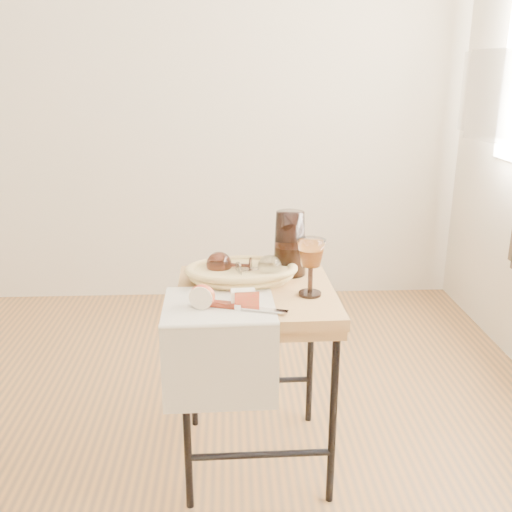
{
  "coord_description": "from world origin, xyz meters",
  "views": [
    {
      "loc": [
        0.48,
        -1.49,
        1.31
      ],
      "look_at": [
        0.56,
        0.2,
        0.76
      ],
      "focal_mm": 40.41,
      "sensor_mm": 36.0,
      "label": 1
    }
  ],
  "objects_px": {
    "goblet_lying_a": "(232,265)",
    "pitcher": "(290,243)",
    "apple_half": "(203,295)",
    "table_knife": "(242,306)",
    "goblet_lying_b": "(256,268)",
    "tea_towel": "(219,305)",
    "side_table": "(256,378)",
    "wine_goblet": "(311,267)",
    "bread_basket": "(241,274)"
  },
  "relations": [
    {
      "from": "side_table",
      "to": "bread_basket",
      "type": "xyz_separation_m",
      "value": [
        -0.04,
        0.08,
        0.34
      ]
    },
    {
      "from": "bread_basket",
      "to": "apple_half",
      "type": "distance_m",
      "value": 0.25
    },
    {
      "from": "side_table",
      "to": "pitcher",
      "type": "xyz_separation_m",
      "value": [
        0.12,
        0.15,
        0.43
      ]
    },
    {
      "from": "side_table",
      "to": "goblet_lying_b",
      "type": "distance_m",
      "value": 0.38
    },
    {
      "from": "bread_basket",
      "to": "goblet_lying_a",
      "type": "distance_m",
      "value": 0.04
    },
    {
      "from": "goblet_lying_a",
      "to": "pitcher",
      "type": "distance_m",
      "value": 0.21
    },
    {
      "from": "goblet_lying_b",
      "to": "apple_half",
      "type": "relative_size",
      "value": 1.76
    },
    {
      "from": "goblet_lying_a",
      "to": "pitcher",
      "type": "height_order",
      "value": "pitcher"
    },
    {
      "from": "goblet_lying_b",
      "to": "tea_towel",
      "type": "bearing_deg",
      "value": -138.65
    },
    {
      "from": "table_knife",
      "to": "bread_basket",
      "type": "bearing_deg",
      "value": 106.47
    },
    {
      "from": "bread_basket",
      "to": "wine_goblet",
      "type": "relative_size",
      "value": 1.8
    },
    {
      "from": "bread_basket",
      "to": "pitcher",
      "type": "height_order",
      "value": "pitcher"
    },
    {
      "from": "goblet_lying_a",
      "to": "goblet_lying_b",
      "type": "height_order",
      "value": "goblet_lying_a"
    },
    {
      "from": "pitcher",
      "to": "table_knife",
      "type": "distance_m",
      "value": 0.37
    },
    {
      "from": "wine_goblet",
      "to": "table_knife",
      "type": "xyz_separation_m",
      "value": [
        -0.21,
        -0.11,
        -0.08
      ]
    },
    {
      "from": "goblet_lying_a",
      "to": "wine_goblet",
      "type": "relative_size",
      "value": 0.76
    },
    {
      "from": "bread_basket",
      "to": "table_knife",
      "type": "bearing_deg",
      "value": -93.94
    },
    {
      "from": "side_table",
      "to": "goblet_lying_a",
      "type": "height_order",
      "value": "goblet_lying_a"
    },
    {
      "from": "side_table",
      "to": "apple_half",
      "type": "relative_size",
      "value": 8.47
    },
    {
      "from": "bread_basket",
      "to": "goblet_lying_b",
      "type": "bearing_deg",
      "value": -24.63
    },
    {
      "from": "pitcher",
      "to": "wine_goblet",
      "type": "height_order",
      "value": "pitcher"
    },
    {
      "from": "side_table",
      "to": "apple_half",
      "type": "distance_m",
      "value": 0.42
    },
    {
      "from": "wine_goblet",
      "to": "table_knife",
      "type": "distance_m",
      "value": 0.25
    },
    {
      "from": "goblet_lying_a",
      "to": "goblet_lying_b",
      "type": "xyz_separation_m",
      "value": [
        0.08,
        -0.03,
        -0.0
      ]
    },
    {
      "from": "goblet_lying_a",
      "to": "goblet_lying_b",
      "type": "distance_m",
      "value": 0.08
    },
    {
      "from": "tea_towel",
      "to": "goblet_lying_a",
      "type": "height_order",
      "value": "goblet_lying_a"
    },
    {
      "from": "apple_half",
      "to": "table_knife",
      "type": "xyz_separation_m",
      "value": [
        0.11,
        -0.02,
        -0.02
      ]
    },
    {
      "from": "tea_towel",
      "to": "goblet_lying_b",
      "type": "distance_m",
      "value": 0.22
    },
    {
      "from": "pitcher",
      "to": "goblet_lying_a",
      "type": "bearing_deg",
      "value": 172.57
    },
    {
      "from": "side_table",
      "to": "tea_towel",
      "type": "relative_size",
      "value": 1.93
    },
    {
      "from": "side_table",
      "to": "wine_goblet",
      "type": "distance_m",
      "value": 0.45
    },
    {
      "from": "side_table",
      "to": "wine_goblet",
      "type": "xyz_separation_m",
      "value": [
        0.17,
        -0.05,
        0.41
      ]
    },
    {
      "from": "wine_goblet",
      "to": "table_knife",
      "type": "bearing_deg",
      "value": -152.13
    },
    {
      "from": "side_table",
      "to": "bread_basket",
      "type": "height_order",
      "value": "bread_basket"
    },
    {
      "from": "table_knife",
      "to": "side_table",
      "type": "bearing_deg",
      "value": 91.36
    },
    {
      "from": "side_table",
      "to": "bread_basket",
      "type": "bearing_deg",
      "value": 119.98
    },
    {
      "from": "goblet_lying_b",
      "to": "wine_goblet",
      "type": "bearing_deg",
      "value": -48.77
    },
    {
      "from": "wine_goblet",
      "to": "table_knife",
      "type": "relative_size",
      "value": 0.73
    },
    {
      "from": "pitcher",
      "to": "apple_half",
      "type": "xyz_separation_m",
      "value": [
        -0.28,
        -0.29,
        -0.07
      ]
    },
    {
      "from": "bread_basket",
      "to": "apple_half",
      "type": "xyz_separation_m",
      "value": [
        -0.12,
        -0.22,
        0.01
      ]
    },
    {
      "from": "side_table",
      "to": "bread_basket",
      "type": "relative_size",
      "value": 1.94
    },
    {
      "from": "apple_half",
      "to": "wine_goblet",
      "type": "bearing_deg",
      "value": 28.73
    },
    {
      "from": "tea_towel",
      "to": "side_table",
      "type": "bearing_deg",
      "value": 45.95
    },
    {
      "from": "tea_towel",
      "to": "table_knife",
      "type": "xyz_separation_m",
      "value": [
        0.07,
        -0.04,
        0.01
      ]
    },
    {
      "from": "goblet_lying_b",
      "to": "table_knife",
      "type": "relative_size",
      "value": 0.53
    },
    {
      "from": "goblet_lying_b",
      "to": "pitcher",
      "type": "distance_m",
      "value": 0.16
    },
    {
      "from": "tea_towel",
      "to": "bread_basket",
      "type": "relative_size",
      "value": 1.0
    },
    {
      "from": "side_table",
      "to": "pitcher",
      "type": "bearing_deg",
      "value": 50.67
    },
    {
      "from": "pitcher",
      "to": "apple_half",
      "type": "bearing_deg",
      "value": -158.72
    },
    {
      "from": "apple_half",
      "to": "table_knife",
      "type": "distance_m",
      "value": 0.12
    }
  ]
}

